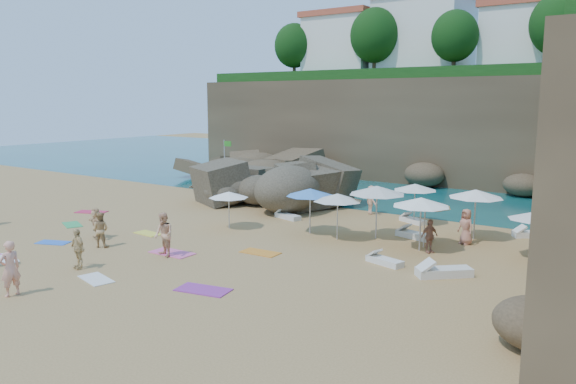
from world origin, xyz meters
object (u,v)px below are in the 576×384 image
Objects in this scene: person_stand_4 at (466,227)px; person_stand_6 at (10,268)px; parasol_0 at (415,187)px; parasol_2 at (476,194)px; person_stand_2 at (372,200)px; person_stand_5 at (201,188)px; lounger_0 at (288,216)px; flag_pole at (226,156)px; rock_outcrop at (278,205)px; parasol_1 at (377,190)px; person_stand_1 at (100,230)px; person_stand_3 at (429,236)px.

person_stand_6 is at bearing -96.36° from person_stand_4.
parasol_2 is at bearing -22.34° from parasol_0.
person_stand_5 is at bearing 47.98° from person_stand_2.
lounger_0 is at bearing -151.89° from person_stand_4.
parasol_0 is at bearing 38.49° from lounger_0.
flag_pole reaches higher than person_stand_2.
person_stand_2 is (14.04, -3.62, -1.36)m from flag_pole.
rock_outcrop is at bearing -28.93° from flag_pole.
parasol_0 is at bearing -162.80° from person_stand_2.
lounger_0 is (-5.88, 1.20, -2.16)m from parasol_1.
lounger_0 is 1.03× the size of person_stand_5.
person_stand_6 is at bearing -99.37° from person_stand_5.
person_stand_1 is at bearing -149.93° from person_stand_6.
person_stand_2 is at bearing -141.19° from person_stand_1.
person_stand_6 is at bearing -77.06° from lounger_0.
parasol_1 is at bearing 158.75° from person_stand_6.
person_stand_1 is 6.29m from person_stand_6.
person_stand_1 is 0.99× the size of person_stand_5.
person_stand_3 is at bearing 1.14° from lounger_0.
person_stand_3 is (8.84, -2.17, 0.59)m from lounger_0.
flag_pole reaches higher than lounger_0.
flag_pole reaches higher than person_stand_5.
flag_pole is 1.30× the size of parasol_1.
parasol_2 is at bearing -16.55° from flag_pole.
parasol_2 is (3.81, 2.42, -0.13)m from parasol_1.
person_stand_2 is (3.17, 3.72, 0.69)m from lounger_0.
flag_pole is at bearing 21.95° from person_stand_2.
person_stand_4 is 0.86× the size of person_stand_6.
lounger_0 is (10.86, -7.33, -2.05)m from flag_pole.
person_stand_4 is (-0.04, -1.08, -1.35)m from parasol_2.
rock_outcrop is at bearing -169.62° from person_stand_6.
person_stand_5 is at bearing -175.52° from lounger_0.
person_stand_6 is (-6.69, -17.85, -1.02)m from parasol_0.
person_stand_3 is at bearing 170.27° from person_stand_2.
parasol_1 reaches higher than rock_outcrop.
parasol_0 is 4.46m from person_stand_4.
person_stand_1 is (-0.61, -12.40, 0.78)m from rock_outcrop.
rock_outcrop is at bearing 95.62° from person_stand_3.
person_stand_1 is 16.22m from person_stand_4.
person_stand_6 is (10.33, -22.51, -1.24)m from flag_pole.
parasol_0 reaches higher than person_stand_1.
person_stand_2 is at bearing 178.36° from person_stand_4.
flag_pole is 2.37× the size of person_stand_3.
parasol_2 reaches higher than person_stand_2.
person_stand_4 is (0.81, 2.32, 0.08)m from person_stand_3.
parasol_0 reaches higher than person_stand_4.
parasol_2 reaches higher than person_stand_5.
flag_pole is at bearing 164.70° from parasol_0.
parasol_2 is 1.52× the size of person_stand_2.
person_stand_6 is (-0.53, -15.18, 0.81)m from lounger_0.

